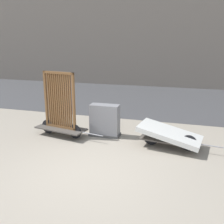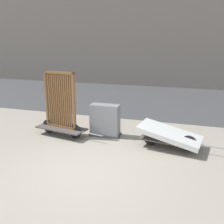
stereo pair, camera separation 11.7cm
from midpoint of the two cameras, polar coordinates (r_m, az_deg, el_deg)
The scene contains 5 objects.
ground_plane at distance 6.27m, azimuth -5.05°, elevation -12.84°, with size 60.00×60.00×0.00m, color gray.
road_strip at distance 13.75m, azimuth 7.98°, elevation 2.87°, with size 56.00×7.63×0.01m.
bike_cart_with_bedframe at distance 8.36m, azimuth -10.70°, elevation -0.36°, with size 2.37×0.94×2.04m.
bike_cart_with_mattress at distance 7.55m, azimuth 12.88°, elevation -4.94°, with size 2.44×1.20×0.66m.
utility_cabinet at distance 8.29m, azimuth -1.13°, elevation -2.10°, with size 0.97×0.43×1.02m.
Camera 2 is at (2.22, -5.07, 2.97)m, focal length 42.00 mm.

